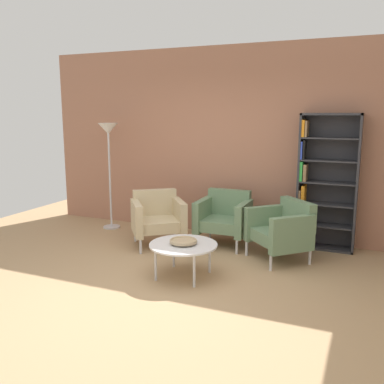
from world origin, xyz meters
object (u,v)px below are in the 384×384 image
decorative_bowl (183,241)px  floor_lamp_torchiere (109,141)px  bookshelf_tall (324,182)px  armchair_by_bookshelf (282,229)px  coffee_table_low (183,246)px  armchair_corner_red (158,217)px  armchair_spare_guest (224,217)px

decorative_bowl → floor_lamp_torchiere: 2.69m
bookshelf_tall → armchair_by_bookshelf: bearing=-119.2°
floor_lamp_torchiere → coffee_table_low: bearing=-36.6°
decorative_bowl → armchair_by_bookshelf: (0.95, 1.05, -0.02)m
coffee_table_low → armchair_corner_red: (-0.85, 0.97, 0.04)m
floor_lamp_torchiere → decorative_bowl: bearing=-36.6°
armchair_spare_guest → bookshelf_tall: bearing=16.9°
bookshelf_tall → armchair_corner_red: (-2.20, -0.81, -0.53)m
decorative_bowl → armchair_by_bookshelf: armchair_by_bookshelf is taller
bookshelf_tall → armchair_by_bookshelf: (-0.41, -0.73, -0.53)m
bookshelf_tall → armchair_spare_guest: 1.48m
armchair_corner_red → armchair_by_bookshelf: (1.80, 0.08, 0.00)m
bookshelf_tall → coffee_table_low: size_ratio=2.37×
coffee_table_low → armchair_spare_guest: armchair_spare_guest is taller
bookshelf_tall → armchair_corner_red: bookshelf_tall is taller
decorative_bowl → armchair_spare_guest: armchair_spare_guest is taller
bookshelf_tall → armchair_spare_guest: bookshelf_tall is taller
coffee_table_low → decorative_bowl: decorative_bowl is taller
decorative_bowl → armchair_corner_red: 1.29m
armchair_spare_guest → armchair_by_bookshelf: same height
decorative_bowl → armchair_by_bookshelf: bearing=47.9°
coffee_table_low → floor_lamp_torchiere: bearing=143.4°
bookshelf_tall → armchair_corner_red: size_ratio=2.00×
armchair_corner_red → armchair_by_bookshelf: 1.80m
coffee_table_low → floor_lamp_torchiere: (-2.00, 1.48, 1.08)m
armchair_by_bookshelf → decorative_bowl: bearing=-87.3°
armchair_corner_red → decorative_bowl: bearing=-86.4°
armchair_spare_guest → armchair_by_bookshelf: (0.91, -0.32, 0.00)m
armchair_spare_guest → armchair_corner_red: size_ratio=0.82×
armchair_spare_guest → floor_lamp_torchiere: bearing=176.2°
armchair_by_bookshelf → armchair_corner_red: bearing=-132.7°
bookshelf_tall → floor_lamp_torchiere: bookshelf_tall is taller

